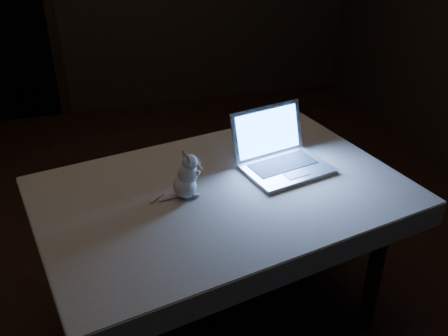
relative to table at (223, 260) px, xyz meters
name	(u,v)px	position (x,y,z in m)	size (l,w,h in m)	color
floor	(180,266)	(-0.14, 0.46, -0.39)	(5.00, 5.00, 0.00)	black
table	(223,260)	(0.00, 0.00, 0.00)	(1.47, 0.95, 0.79)	black
tablecloth	(214,199)	(-0.04, 0.02, 0.35)	(1.58, 1.06, 0.11)	beige
laptop	(288,146)	(0.33, 0.07, 0.53)	(0.38, 0.34, 0.26)	#B3B3B8
plush_mouse	(184,175)	(-0.17, -0.01, 0.50)	(0.15, 0.15, 0.20)	silver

